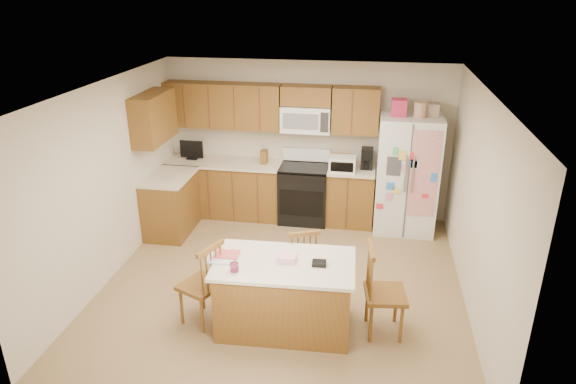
% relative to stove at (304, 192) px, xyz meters
% --- Properties ---
extents(ground, '(4.50, 4.50, 0.00)m').
position_rel_stove_xyz_m(ground, '(0.00, -1.94, -0.47)').
color(ground, olive).
rests_on(ground, ground).
extents(room_shell, '(4.60, 4.60, 2.52)m').
position_rel_stove_xyz_m(room_shell, '(0.00, -1.94, 0.97)').
color(room_shell, beige).
rests_on(room_shell, ground).
extents(cabinetry, '(3.36, 1.56, 2.15)m').
position_rel_stove_xyz_m(cabinetry, '(-0.98, -0.15, 0.44)').
color(cabinetry, brown).
rests_on(cabinetry, ground).
extents(stove, '(0.76, 0.65, 1.13)m').
position_rel_stove_xyz_m(stove, '(0.00, 0.00, 0.00)').
color(stove, black).
rests_on(stove, ground).
extents(refrigerator, '(0.90, 0.79, 2.04)m').
position_rel_stove_xyz_m(refrigerator, '(1.57, -0.06, 0.45)').
color(refrigerator, white).
rests_on(refrigerator, ground).
extents(island, '(1.61, 0.95, 0.92)m').
position_rel_stove_xyz_m(island, '(0.17, -2.82, -0.06)').
color(island, brown).
rests_on(island, ground).
extents(windsor_chair_left, '(0.55, 0.57, 1.01)m').
position_rel_stove_xyz_m(windsor_chair_left, '(-0.74, -2.87, 0.00)').
color(windsor_chair_left, brown).
rests_on(windsor_chair_left, ground).
extents(windsor_chair_back, '(0.51, 0.50, 0.93)m').
position_rel_stove_xyz_m(windsor_chair_back, '(0.26, -2.16, -0.03)').
color(windsor_chair_back, brown).
rests_on(windsor_chair_back, ground).
extents(windsor_chair_right, '(0.49, 0.50, 1.05)m').
position_rel_stove_xyz_m(windsor_chair_right, '(1.23, -2.74, 0.02)').
color(windsor_chair_right, brown).
rests_on(windsor_chair_right, ground).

